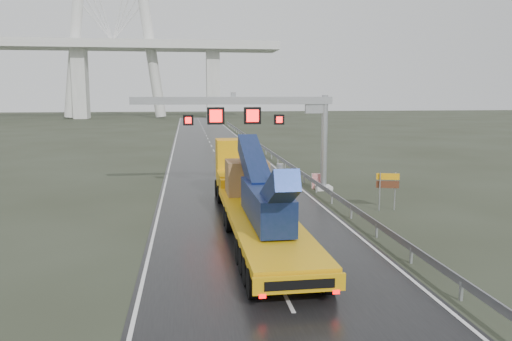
{
  "coord_description": "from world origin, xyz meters",
  "views": [
    {
      "loc": [
        -3.41,
        -18.64,
        7.24
      ],
      "look_at": [
        0.23,
        7.58,
        3.2
      ],
      "focal_mm": 35.0,
      "sensor_mm": 36.0,
      "label": 1
    }
  ],
  "objects": [
    {
      "name": "sign_gantry",
      "position": [
        2.1,
        17.99,
        5.61
      ],
      "size": [
        14.9,
        1.2,
        7.42
      ],
      "color": "silver",
      "rests_on": "ground"
    },
    {
      "name": "striped_barrier",
      "position": [
        6.47,
        18.54,
        0.58
      ],
      "size": [
        0.71,
        0.42,
        1.16
      ],
      "primitive_type": "cube",
      "rotation": [
        0.0,
        0.0,
        -0.08
      ],
      "color": "red",
      "rests_on": "ground"
    },
    {
      "name": "exit_sign_pair",
      "position": [
        9.0,
        10.7,
        1.69
      ],
      "size": [
        1.37,
        0.45,
        2.41
      ],
      "rotation": [
        0.0,
        0.0,
        -0.28
      ],
      "color": "#95979D",
      "rests_on": "ground"
    },
    {
      "name": "road",
      "position": [
        0.0,
        40.0,
        0.01
      ],
      "size": [
        11.0,
        200.0,
        0.02
      ],
      "primitive_type": "cube",
      "color": "black",
      "rests_on": "ground"
    },
    {
      "name": "guardrail",
      "position": [
        6.1,
        30.0,
        0.7
      ],
      "size": [
        0.2,
        140.0,
        1.4
      ],
      "primitive_type": null,
      "color": "gray",
      "rests_on": "ground"
    },
    {
      "name": "ground",
      "position": [
        0.0,
        0.0,
        0.0
      ],
      "size": [
        400.0,
        400.0,
        0.0
      ],
      "primitive_type": "plane",
      "color": "#2A2D20",
      "rests_on": "ground"
    },
    {
      "name": "heavy_haul_truck",
      "position": [
        0.1,
        9.26,
        1.91
      ],
      "size": [
        3.31,
        21.08,
        4.94
      ],
      "rotation": [
        0.0,
        0.0,
        0.01
      ],
      "color": "#D69E0B",
      "rests_on": "ground"
    }
  ]
}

